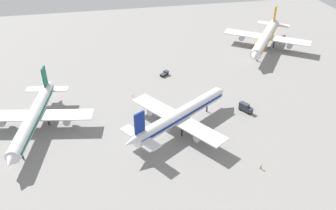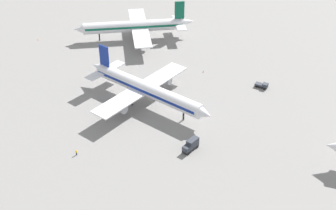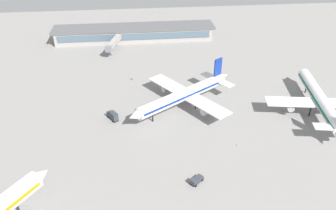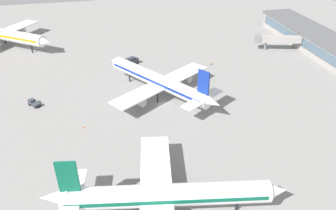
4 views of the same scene
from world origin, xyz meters
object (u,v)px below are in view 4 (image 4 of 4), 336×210
(pushback_tractor, at_px, (34,103))
(safety_cone_mid_apron, at_px, (83,127))
(airplane_taxiing, at_px, (159,81))
(airplane_at_gate, at_px, (164,195))
(catering_truck, at_px, (132,61))
(airplane_distant, at_px, (0,34))
(ground_crew_worker, at_px, (211,63))

(pushback_tractor, height_order, safety_cone_mid_apron, pushback_tractor)
(safety_cone_mid_apron, bearing_deg, airplane_taxiing, -61.69)
(airplane_at_gate, distance_m, airplane_taxiing, 51.23)
(catering_truck, bearing_deg, safety_cone_mid_apron, -147.31)
(airplane_taxiing, distance_m, safety_cone_mid_apron, 29.85)
(airplane_distant, relative_size, catering_truck, 8.30)
(catering_truck, bearing_deg, ground_crew_worker, -44.87)
(ground_crew_worker, bearing_deg, airplane_taxiing, 87.87)
(airplane_taxiing, height_order, catering_truck, airplane_taxiing)
(catering_truck, xyz_separation_m, ground_crew_worker, (-7.56, -31.62, -0.85))
(pushback_tractor, xyz_separation_m, safety_cone_mid_apron, (-16.61, -15.60, -0.67))
(safety_cone_mid_apron, bearing_deg, pushback_tractor, 43.21)
(pushback_tractor, distance_m, safety_cone_mid_apron, 22.79)
(pushback_tractor, relative_size, catering_truck, 0.79)
(airplane_distant, bearing_deg, airplane_at_gate, -28.86)
(airplane_taxiing, xyz_separation_m, pushback_tractor, (2.67, 41.46, -4.64))
(airplane_distant, bearing_deg, safety_cone_mid_apron, -28.55)
(airplane_taxiing, bearing_deg, ground_crew_worker, -86.33)
(ground_crew_worker, distance_m, safety_cone_mid_apron, 61.73)
(pushback_tractor, xyz_separation_m, ground_crew_worker, (17.15, -67.27, -0.12))
(pushback_tractor, height_order, ground_crew_worker, pushback_tractor)
(ground_crew_worker, bearing_deg, pushback_tractor, 64.65)
(ground_crew_worker, bearing_deg, airplane_at_gate, 113.76)
(airplane_distant, relative_size, safety_cone_mid_apron, 79.81)
(airplane_at_gate, bearing_deg, airplane_taxiing, 89.32)
(ground_crew_worker, bearing_deg, airplane_distant, 25.31)
(airplane_taxiing, bearing_deg, pushback_tractor, 52.45)
(pushback_tractor, relative_size, safety_cone_mid_apron, 7.57)
(airplane_at_gate, height_order, airplane_taxiing, airplane_at_gate)
(pushback_tractor, bearing_deg, airplane_distant, -23.27)
(catering_truck, relative_size, ground_crew_worker, 3.45)
(airplane_taxiing, xyz_separation_m, safety_cone_mid_apron, (-13.93, 25.86, -5.31))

